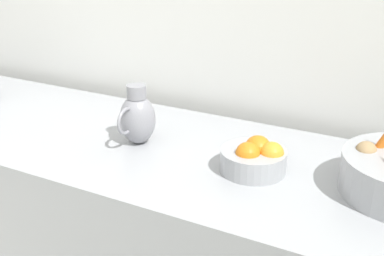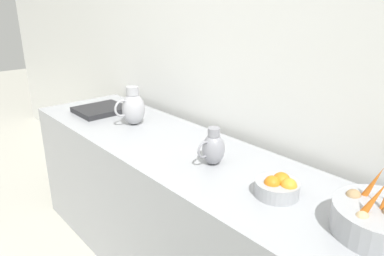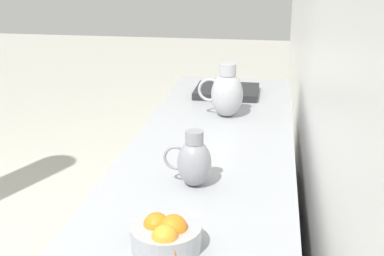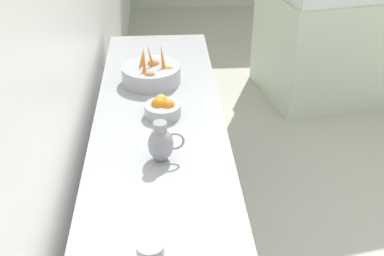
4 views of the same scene
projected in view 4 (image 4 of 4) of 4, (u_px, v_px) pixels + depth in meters
The scene contains 4 objects.
prep_counter at pixel (163, 233), 2.40m from camera, with size 0.67×3.12×0.87m, color #9EA0A5.
vegetable_colander at pixel (151, 74), 2.82m from camera, with size 0.34×0.34×0.24m.
orange_bowl at pixel (163, 108), 2.50m from camera, with size 0.19×0.19×0.10m.
metal_pitcher_short at pixel (161, 143), 2.14m from camera, with size 0.16×0.11×0.19m.
Camera 4 is at (-1.48, -1.58, 2.12)m, focal length 45.77 mm.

